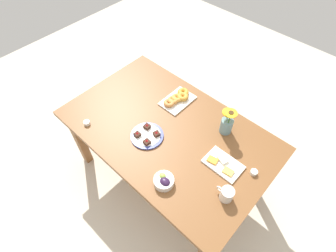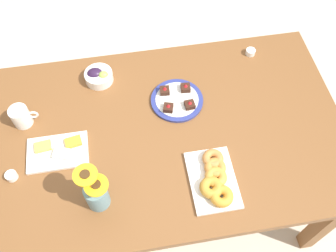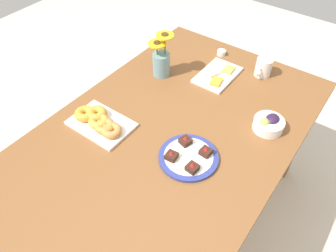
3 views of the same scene
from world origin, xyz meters
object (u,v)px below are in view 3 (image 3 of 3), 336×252
grape_bowl (269,124)px  coffee_mug (263,67)px  cheese_platter (218,75)px  flower_vase (161,61)px  jam_cup_berry (221,52)px  croissant_platter (99,122)px  dining_table (168,145)px  dessert_plate (189,157)px

grape_bowl → coffee_mug: bearing=-151.6°
cheese_platter → flower_vase: (0.16, -0.25, 0.07)m
flower_vase → coffee_mug: bearing=125.4°
cheese_platter → flower_vase: flower_vase is taller
grape_bowl → jam_cup_berry: grape_bowl is taller
coffee_mug → jam_cup_berry: (-0.04, -0.27, -0.03)m
croissant_platter → flower_vase: bearing=-179.0°
grape_bowl → dining_table: bearing=-50.6°
grape_bowl → cheese_platter: (-0.20, -0.37, -0.02)m
dining_table → flower_vase: bearing=-139.2°
croissant_platter → dessert_plate: (-0.08, 0.43, -0.01)m
croissant_platter → dessert_plate: same height
coffee_mug → cheese_platter: bearing=-50.5°
dining_table → jam_cup_berry: size_ratio=33.33×
grape_bowl → dessert_plate: bearing=-28.4°
flower_vase → grape_bowl: bearing=86.0°
dining_table → grape_bowl: 0.46m
dining_table → croissant_platter: croissant_platter is taller
jam_cup_berry → flower_vase: size_ratio=0.20×
cheese_platter → croissant_platter: size_ratio=0.91×
dining_table → dessert_plate: size_ratio=6.50×
dessert_plate → flower_vase: size_ratio=1.04×
grape_bowl → cheese_platter: size_ratio=0.52×
grape_bowl → croissant_platter: (0.43, -0.62, -0.01)m
cheese_platter → croissant_platter: bearing=-21.2°
grape_bowl → dessert_plate: size_ratio=0.55×
coffee_mug → grape_bowl: coffee_mug is taller
dessert_plate → flower_vase: 0.59m
coffee_mug → flower_vase: bearing=-54.6°
cheese_platter → dessert_plate: 0.58m
grape_bowl → croissant_platter: size_ratio=0.47×
dessert_plate → grape_bowl: bearing=151.6°
dining_table → flower_vase: 0.46m
jam_cup_berry → flower_vase: bearing=-25.4°
cheese_platter → coffee_mug: bearing=129.5°
dining_table → croissant_platter: bearing=-61.9°
dining_table → grape_bowl: grape_bowl is taller
flower_vase → cheese_platter: bearing=122.1°
croissant_platter → jam_cup_berry: bearing=169.1°
grape_bowl → flower_vase: 0.63m
dining_table → coffee_mug: (-0.64, 0.15, 0.14)m
cheese_platter → dessert_plate: (0.55, 0.18, 0.00)m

